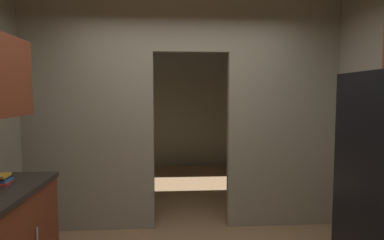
# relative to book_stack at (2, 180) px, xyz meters

# --- Properties ---
(kitchen_partition) EXTENTS (3.74, 0.12, 2.84)m
(kitchen_partition) POSITION_rel_book_stack_xyz_m (1.47, 1.27, 0.56)
(kitchen_partition) COLOR gray
(kitchen_partition) RESTS_ON ground
(adjoining_room_shell) EXTENTS (3.74, 3.48, 2.84)m
(adjoining_room_shell) POSITION_rel_book_stack_xyz_m (1.49, 3.59, 0.48)
(adjoining_room_shell) COLOR gray
(adjoining_room_shell) RESTS_ON ground
(book_stack) EXTENTS (0.14, 0.18, 0.08)m
(book_stack) POSITION_rel_book_stack_xyz_m (0.00, 0.00, 0.00)
(book_stack) COLOR red
(book_stack) RESTS_ON lower_cabinet_run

